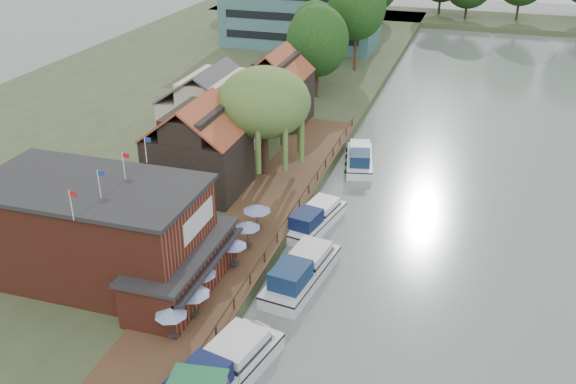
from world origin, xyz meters
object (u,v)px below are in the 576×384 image
(hotel_block, at_px, (302,7))
(cruiser_3, at_px, (360,156))
(umbrella_1, at_px, (193,302))
(cruiser_1, at_px, (301,268))
(cruiser_0, at_px, (221,368))
(willow, at_px, (265,123))
(umbrella_2, at_px, (201,282))
(umbrella_5, at_px, (257,218))
(umbrella_0, at_px, (172,324))
(cruiser_2, at_px, (315,216))
(cottage_b, at_px, (212,108))
(pub, at_px, (120,235))
(umbrella_3, at_px, (234,254))
(umbrella_4, at_px, (248,235))
(cottage_a, at_px, (198,146))
(cottage_c, at_px, (277,86))

(hotel_block, xyz_separation_m, cruiser_3, (19.32, -44.19, -6.08))
(umbrella_1, bearing_deg, cruiser_1, 56.01)
(cruiser_0, relative_size, cruiser_1, 1.06)
(willow, relative_size, umbrella_2, 4.39)
(umbrella_5, bearing_deg, cruiser_3, 75.05)
(umbrella_0, relative_size, cruiser_1, 0.24)
(umbrella_5, distance_m, cruiser_2, 5.54)
(cottage_b, bearing_deg, willow, -33.69)
(pub, distance_m, hotel_block, 71.49)
(umbrella_1, height_order, umbrella_3, same)
(umbrella_4, bearing_deg, willow, 103.97)
(cottage_a, bearing_deg, pub, -86.19)
(hotel_block, height_order, cruiser_1, hotel_block)
(umbrella_5, bearing_deg, willow, 106.11)
(umbrella_3, height_order, umbrella_5, same)
(pub, bearing_deg, cruiser_3, 67.11)
(pub, relative_size, cottage_b, 2.08)
(umbrella_1, relative_size, umbrella_5, 1.00)
(cottage_c, xyz_separation_m, umbrella_4, (6.88, -27.57, -2.96))
(cottage_c, height_order, umbrella_5, cottage_c)
(cottage_a, height_order, cruiser_1, cottage_a)
(cottage_a, xyz_separation_m, umbrella_4, (7.88, -8.57, -2.96))
(cruiser_1, xyz_separation_m, cruiser_3, (-0.29, 21.97, -0.15))
(umbrella_1, bearing_deg, umbrella_2, 101.68)
(cruiser_3, bearing_deg, umbrella_2, -112.46)
(cottage_c, xyz_separation_m, umbrella_3, (6.85, -30.37, -2.96))
(cottage_a, distance_m, umbrella_5, 10.02)
(willow, distance_m, umbrella_2, 20.97)
(pub, xyz_separation_m, cruiser_1, (11.61, 4.84, -3.43))
(cruiser_2, bearing_deg, pub, -117.13)
(umbrella_2, bearing_deg, cruiser_1, 43.78)
(cruiser_0, bearing_deg, cottage_b, 126.45)
(willow, distance_m, cruiser_0, 27.95)
(willow, distance_m, umbrella_1, 23.18)
(cottage_a, xyz_separation_m, cruiser_2, (11.36, -1.90, -4.18))
(cruiser_2, bearing_deg, hotel_block, 118.82)
(cottage_b, xyz_separation_m, willow, (7.50, -5.00, 0.96))
(cottage_c, height_order, cruiser_0, cottage_c)
(hotel_block, bearing_deg, cottage_b, -85.03)
(cottage_b, xyz_separation_m, cruiser_0, (14.19, -31.69, -3.94))
(cottage_a, bearing_deg, cruiser_2, -9.51)
(willow, height_order, umbrella_5, willow)
(umbrella_2, bearing_deg, pub, 175.98)
(umbrella_4, height_order, cruiser_0, umbrella_4)
(cottage_a, distance_m, cruiser_1, 16.69)
(cruiser_3, bearing_deg, pub, -124.52)
(umbrella_2, relative_size, umbrella_3, 1.00)
(cottage_a, distance_m, cottage_b, 10.44)
(umbrella_4, bearing_deg, cottage_b, 120.35)
(cottage_c, bearing_deg, cottage_b, -113.96)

